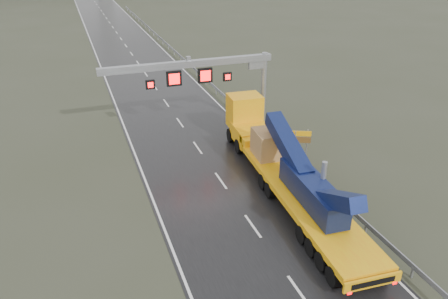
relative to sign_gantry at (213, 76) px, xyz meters
name	(u,v)px	position (x,y,z in m)	size (l,w,h in m)	color
ground	(282,267)	(-2.10, -17.99, -5.61)	(400.00, 400.00, 0.00)	#313525
road	(146,74)	(-2.10, 22.01, -5.60)	(11.00, 200.00, 0.02)	black
guardrail	(213,86)	(4.00, 12.01, -4.91)	(0.20, 140.00, 1.40)	gray
sign_gantry	(213,76)	(0.00, 0.00, 0.00)	(14.90, 1.20, 7.42)	#9C9C98
heavy_haul_truck	(277,156)	(1.86, -9.13, -3.69)	(4.36, 21.23, 4.95)	yellow
exit_sign_pair	(301,140)	(5.00, -6.95, -3.79)	(1.42, 0.67, 2.61)	gray
striped_barrier	(279,138)	(4.84, -3.45, -5.12)	(0.59, 0.32, 0.99)	red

